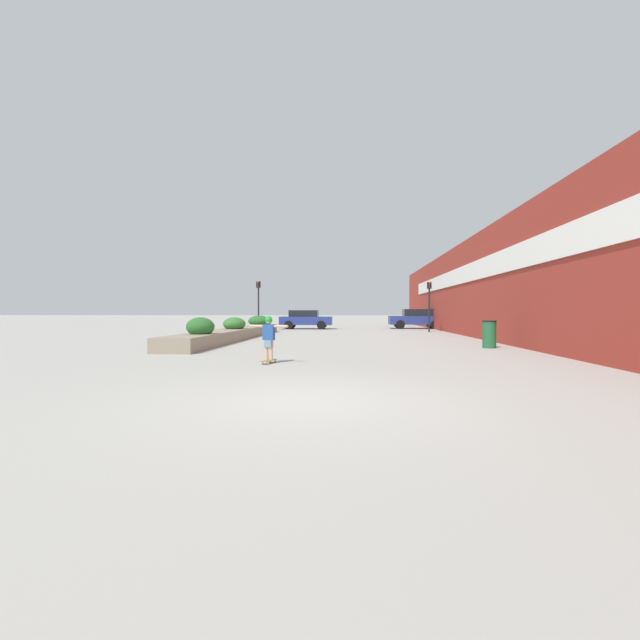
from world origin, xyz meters
The scene contains 11 objects.
ground_plane centered at (0.00, 0.00, 0.00)m, with size 300.00×300.00×0.00m, color #A3A099.
building_wall_right centered at (7.41, 17.72, 2.75)m, with size 0.67×49.52×5.48m.
planter_box centered at (-5.29, 14.88, 0.36)m, with size 1.45×15.93×1.17m.
skateboard centered at (-1.56, 4.68, 0.07)m, with size 0.35×0.72×0.09m.
skateboarder centered at (-1.56, 4.68, 0.81)m, with size 1.09×0.33×1.19m.
trash_bin centered at (5.91, 10.10, 0.53)m, with size 0.52×0.52×1.06m.
car_leftmost centered at (15.77, 27.15, 0.72)m, with size 4.05×1.95×1.35m.
car_center_left centered at (-3.07, 27.39, 0.79)m, with size 4.14×1.91×1.50m.
car_center_right centered at (5.91, 28.72, 0.84)m, with size 4.38×1.99×1.59m.
traffic_light_left centered at (-6.05, 23.58, 2.42)m, with size 0.28×0.30×3.56m.
traffic_light_right centered at (5.90, 22.92, 2.33)m, with size 0.28×0.30×3.41m.
Camera 1 is at (0.69, -6.66, 1.40)m, focal length 24.00 mm.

